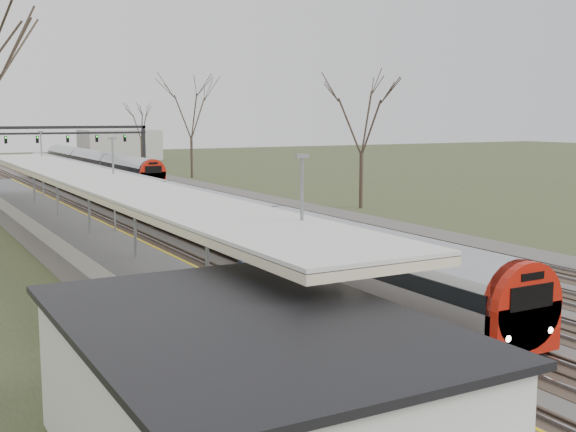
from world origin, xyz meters
The scene contains 9 objects.
track_bed centered at (0.26, 55.00, 0.06)m, with size 24.00×160.00×0.22m.
platform centered at (-9.05, 37.50, 0.50)m, with size 3.50×69.00×1.00m, color #9E9B93.
canopy centered at (-9.05, 32.99, 3.93)m, with size 4.10×50.00×3.11m.
station_building centered at (-12.50, 8.00, 1.60)m, with size 6.00×9.00×3.20m, color silver.
signal_gantry centered at (0.29, 84.99, 4.91)m, with size 21.00×0.59×6.08m.
tree_east_far centered at (14.00, 42.00, 7.29)m, with size 5.00×5.00×10.30m.
train_near centered at (-2.50, 47.34, 1.48)m, with size 2.62×75.21×3.05m.
train_far centered at (4.50, 86.06, 1.48)m, with size 2.62×45.21×3.05m.
passenger centered at (-8.03, 17.48, 1.80)m, with size 0.58×0.38×1.60m, color navy.
Camera 1 is at (-18.30, -4.14, 7.12)m, focal length 45.00 mm.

